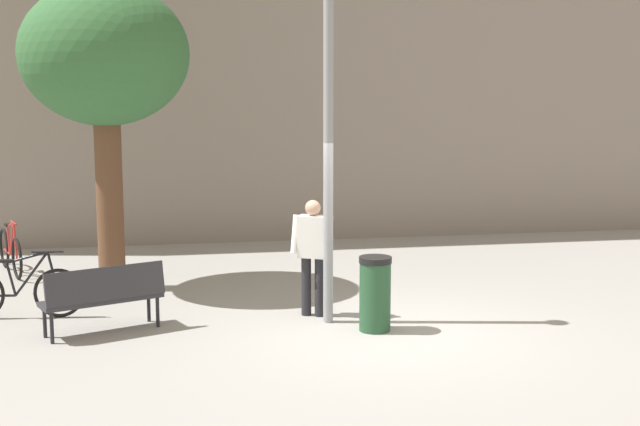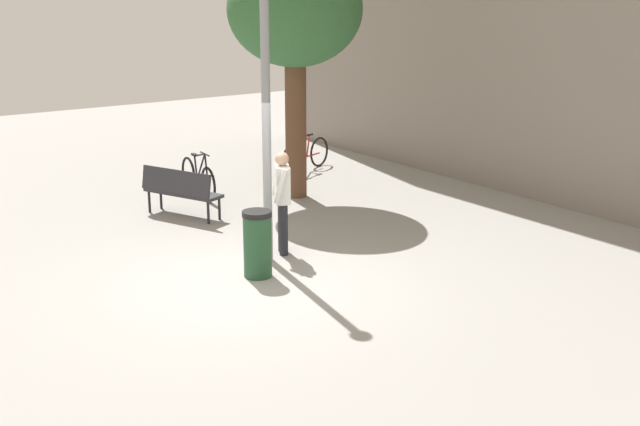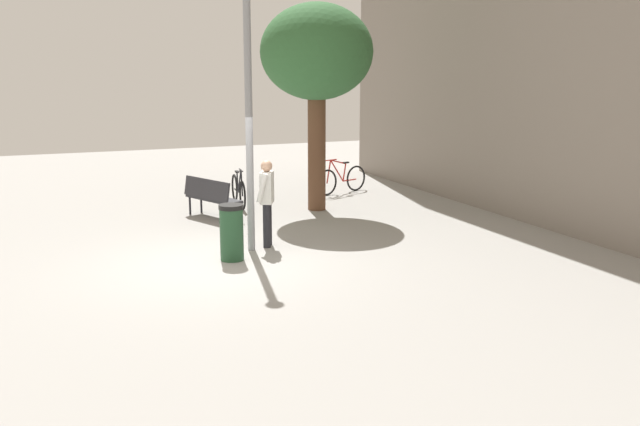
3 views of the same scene
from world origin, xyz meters
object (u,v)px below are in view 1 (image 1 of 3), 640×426
object	(u,v)px
person_by_lamppost	(313,249)
bicycle_black	(20,292)
trash_bin	(375,294)
park_bench	(104,294)
lamppost	(328,119)
plaza_tree	(105,59)
bicycle_red	(10,252)

from	to	relation	value
person_by_lamppost	bicycle_black	size ratio (longest dim) A/B	0.92
trash_bin	park_bench	bearing A→B (deg)	172.21
person_by_lamppost	trash_bin	bearing A→B (deg)	-52.08
lamppost	person_by_lamppost	bearing A→B (deg)	112.60
plaza_tree	trash_bin	bearing A→B (deg)	-40.72
lamppost	trash_bin	xyz separation A→B (m)	(0.54, -0.52, -2.31)
lamppost	park_bench	bearing A→B (deg)	-179.33
park_bench	plaza_tree	distance (m)	4.07
bicycle_red	plaza_tree	bearing A→B (deg)	-39.05
lamppost	plaza_tree	xyz separation A→B (m)	(-3.06, 2.58, 0.84)
bicycle_red	trash_bin	xyz separation A→B (m)	(5.40, -4.56, 0.13)
plaza_tree	trash_bin	size ratio (longest dim) A/B	4.80
person_by_lamppost	bicycle_black	world-z (taller)	person_by_lamppost
bicycle_black	trash_bin	size ratio (longest dim) A/B	1.79
park_bench	plaza_tree	xyz separation A→B (m)	(-0.03, 2.61, 3.12)
person_by_lamppost	plaza_tree	bearing A→B (deg)	142.78
bicycle_red	trash_bin	bearing A→B (deg)	-40.17
park_bench	trash_bin	size ratio (longest dim) A/B	1.64
trash_bin	lamppost	bearing A→B (deg)	135.92
lamppost	person_by_lamppost	xyz separation A→B (m)	(-0.15, 0.37, -1.86)
trash_bin	person_by_lamppost	bearing A→B (deg)	127.92
park_bench	lamppost	bearing A→B (deg)	0.67
person_by_lamppost	trash_bin	size ratio (longest dim) A/B	1.65
bicycle_black	trash_bin	world-z (taller)	trash_bin
bicycle_red	trash_bin	distance (m)	7.07
person_by_lamppost	plaza_tree	distance (m)	4.54
person_by_lamppost	trash_bin	world-z (taller)	person_by_lamppost
bicycle_black	bicycle_red	bearing A→B (deg)	101.25
plaza_tree	bicycle_red	size ratio (longest dim) A/B	2.83
plaza_tree	trash_bin	distance (m)	5.71
lamppost	park_bench	xyz separation A→B (m)	(-3.03, -0.04, -2.28)
bicycle_black	bicycle_red	distance (m)	3.14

